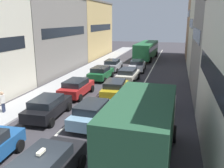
{
  "coord_description": "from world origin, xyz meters",
  "views": [
    {
      "loc": [
        4.85,
        -6.21,
        6.58
      ],
      "look_at": [
        0.0,
        12.0,
        1.6
      ],
      "focal_mm": 38.99,
      "sensor_mm": 36.0,
      "label": 1
    }
  ],
  "objects_px": {
    "hatchback_centre_lane_third": "(115,88)",
    "sedan_left_lane_third": "(76,87)",
    "sedan_left_lane_fourth": "(101,73)",
    "coupe_centre_lane_fourth": "(128,75)",
    "taxi_centre_lane_front": "(45,168)",
    "sedan_left_lane_fifth": "(112,65)",
    "sedan_centre_lane_second": "(93,112)",
    "wagon_left_lane_second": "(48,107)",
    "sedan_right_lane_behind_truck": "(151,101)",
    "pedestrian_near_kerb": "(3,101)",
    "sedan_centre_lane_fifth": "(137,65)",
    "removalist_box_truck": "(144,129)",
    "bus_mid_queue_primary": "(146,49)"
  },
  "relations": [
    {
      "from": "sedan_right_lane_behind_truck",
      "to": "sedan_centre_lane_fifth",
      "type": "bearing_deg",
      "value": 15.19
    },
    {
      "from": "wagon_left_lane_second",
      "to": "sedan_left_lane_third",
      "type": "height_order",
      "value": "same"
    },
    {
      "from": "sedan_centre_lane_second",
      "to": "wagon_left_lane_second",
      "type": "relative_size",
      "value": 1.0
    },
    {
      "from": "sedan_left_lane_fourth",
      "to": "sedan_right_lane_behind_truck",
      "type": "bearing_deg",
      "value": -140.84
    },
    {
      "from": "coupe_centre_lane_fourth",
      "to": "pedestrian_near_kerb",
      "type": "distance_m",
      "value": 13.35
    },
    {
      "from": "bus_mid_queue_primary",
      "to": "sedan_centre_lane_fifth",
      "type": "bearing_deg",
      "value": -176.92
    },
    {
      "from": "wagon_left_lane_second",
      "to": "bus_mid_queue_primary",
      "type": "height_order",
      "value": "bus_mid_queue_primary"
    },
    {
      "from": "removalist_box_truck",
      "to": "wagon_left_lane_second",
      "type": "distance_m",
      "value": 8.46
    },
    {
      "from": "wagon_left_lane_second",
      "to": "bus_mid_queue_primary",
      "type": "bearing_deg",
      "value": -9.38
    },
    {
      "from": "coupe_centre_lane_fourth",
      "to": "sedan_left_lane_fifth",
      "type": "bearing_deg",
      "value": 31.7
    },
    {
      "from": "coupe_centre_lane_fourth",
      "to": "pedestrian_near_kerb",
      "type": "height_order",
      "value": "pedestrian_near_kerb"
    },
    {
      "from": "hatchback_centre_lane_third",
      "to": "coupe_centre_lane_fourth",
      "type": "xyz_separation_m",
      "value": [
        0.05,
        5.53,
        0.0
      ]
    },
    {
      "from": "wagon_left_lane_second",
      "to": "sedan_right_lane_behind_truck",
      "type": "relative_size",
      "value": 1.0
    },
    {
      "from": "taxi_centre_lane_front",
      "to": "sedan_left_lane_fourth",
      "type": "height_order",
      "value": "taxi_centre_lane_front"
    },
    {
      "from": "coupe_centre_lane_fourth",
      "to": "sedan_right_lane_behind_truck",
      "type": "relative_size",
      "value": 1.0
    },
    {
      "from": "wagon_left_lane_second",
      "to": "sedan_right_lane_behind_truck",
      "type": "bearing_deg",
      "value": -68.58
    },
    {
      "from": "sedan_right_lane_behind_truck",
      "to": "wagon_left_lane_second",
      "type": "bearing_deg",
      "value": 115.84
    },
    {
      "from": "sedan_centre_lane_second",
      "to": "sedan_left_lane_fourth",
      "type": "distance_m",
      "value": 12.17
    },
    {
      "from": "sedan_centre_lane_second",
      "to": "hatchback_centre_lane_third",
      "type": "bearing_deg",
      "value": 2.82
    },
    {
      "from": "taxi_centre_lane_front",
      "to": "sedan_left_lane_fourth",
      "type": "bearing_deg",
      "value": 12.92
    },
    {
      "from": "taxi_centre_lane_front",
      "to": "sedan_left_lane_fifth",
      "type": "distance_m",
      "value": 23.38
    },
    {
      "from": "coupe_centre_lane_fourth",
      "to": "bus_mid_queue_primary",
      "type": "height_order",
      "value": "bus_mid_queue_primary"
    },
    {
      "from": "sedan_right_lane_behind_truck",
      "to": "removalist_box_truck",
      "type": "bearing_deg",
      "value": -174.64
    },
    {
      "from": "taxi_centre_lane_front",
      "to": "pedestrian_near_kerb",
      "type": "relative_size",
      "value": 2.64
    },
    {
      "from": "wagon_left_lane_second",
      "to": "sedan_left_lane_third",
      "type": "xyz_separation_m",
      "value": [
        -0.05,
        5.14,
        0.0
      ]
    },
    {
      "from": "removalist_box_truck",
      "to": "sedan_left_lane_third",
      "type": "xyz_separation_m",
      "value": [
        -7.23,
        9.45,
        -1.18
      ]
    },
    {
      "from": "sedan_centre_lane_fifth",
      "to": "sedan_right_lane_behind_truck",
      "type": "relative_size",
      "value": 1.01
    },
    {
      "from": "sedan_left_lane_third",
      "to": "sedan_left_lane_fourth",
      "type": "bearing_deg",
      "value": -2.02
    },
    {
      "from": "removalist_box_truck",
      "to": "sedan_left_lane_fourth",
      "type": "bearing_deg",
      "value": 25.11
    },
    {
      "from": "taxi_centre_lane_front",
      "to": "coupe_centre_lane_fourth",
      "type": "xyz_separation_m",
      "value": [
        -0.12,
        17.76,
        -0.0
      ]
    },
    {
      "from": "sedan_left_lane_third",
      "to": "pedestrian_near_kerb",
      "type": "relative_size",
      "value": 2.6
    },
    {
      "from": "pedestrian_near_kerb",
      "to": "taxi_centre_lane_front",
      "type": "bearing_deg",
      "value": 125.02
    },
    {
      "from": "hatchback_centre_lane_third",
      "to": "bus_mid_queue_primary",
      "type": "distance_m",
      "value": 21.53
    },
    {
      "from": "removalist_box_truck",
      "to": "sedan_left_lane_third",
      "type": "bearing_deg",
      "value": 38.78
    },
    {
      "from": "sedan_centre_lane_fifth",
      "to": "sedan_left_lane_fifth",
      "type": "height_order",
      "value": "same"
    },
    {
      "from": "sedan_left_lane_third",
      "to": "sedan_right_lane_behind_truck",
      "type": "xyz_separation_m",
      "value": [
        6.81,
        -2.16,
        0.0
      ]
    },
    {
      "from": "removalist_box_truck",
      "to": "sedan_centre_lane_second",
      "type": "bearing_deg",
      "value": 44.58
    },
    {
      "from": "removalist_box_truck",
      "to": "sedan_left_lane_third",
      "type": "relative_size",
      "value": 1.8
    },
    {
      "from": "sedan_left_lane_fourth",
      "to": "bus_mid_queue_primary",
      "type": "distance_m",
      "value": 16.07
    },
    {
      "from": "sedan_right_lane_behind_truck",
      "to": "sedan_centre_lane_second",
      "type": "bearing_deg",
      "value": 135.34
    },
    {
      "from": "coupe_centre_lane_fourth",
      "to": "hatchback_centre_lane_third",
      "type": "bearing_deg",
      "value": -179.11
    },
    {
      "from": "bus_mid_queue_primary",
      "to": "removalist_box_truck",
      "type": "bearing_deg",
      "value": -170.41
    },
    {
      "from": "sedan_left_lane_fourth",
      "to": "coupe_centre_lane_fourth",
      "type": "bearing_deg",
      "value": -92.67
    },
    {
      "from": "sedan_left_lane_fourth",
      "to": "sedan_centre_lane_second",
      "type": "bearing_deg",
      "value": -163.37
    },
    {
      "from": "wagon_left_lane_second",
      "to": "coupe_centre_lane_fourth",
      "type": "height_order",
      "value": "same"
    },
    {
      "from": "hatchback_centre_lane_third",
      "to": "sedan_left_lane_fifth",
      "type": "xyz_separation_m",
      "value": [
        -3.11,
        10.93,
        0.0
      ]
    },
    {
      "from": "removalist_box_truck",
      "to": "coupe_centre_lane_fourth",
      "type": "distance_m",
      "value": 16.1
    },
    {
      "from": "sedan_left_lane_fourth",
      "to": "sedan_left_lane_fifth",
      "type": "height_order",
      "value": "same"
    },
    {
      "from": "hatchback_centre_lane_third",
      "to": "sedan_left_lane_third",
      "type": "relative_size",
      "value": 1.02
    },
    {
      "from": "sedan_right_lane_behind_truck",
      "to": "pedestrian_near_kerb",
      "type": "relative_size",
      "value": 2.63
    }
  ]
}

